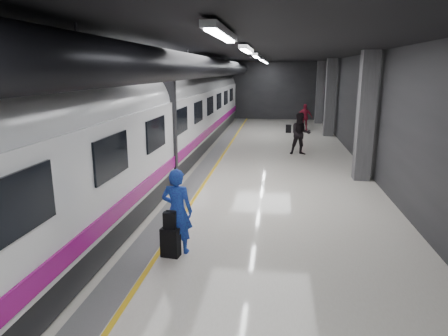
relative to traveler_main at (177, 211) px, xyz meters
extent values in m
plane|color=silver|center=(0.55, 4.67, -0.93)|extent=(40.00, 40.00, 0.00)
cube|color=black|center=(0.55, 4.67, 3.57)|extent=(10.00, 40.00, 0.02)
cube|color=#28282B|center=(0.55, 24.67, 1.32)|extent=(10.00, 0.02, 4.50)
cube|color=#28282B|center=(-4.45, 4.67, 1.32)|extent=(0.02, 40.00, 4.50)
cube|color=#28282B|center=(5.55, 4.67, 1.32)|extent=(0.02, 40.00, 4.50)
cube|color=slate|center=(-0.80, 4.67, -0.92)|extent=(0.65, 39.80, 0.01)
cube|color=yellow|center=(-0.40, 4.67, -0.92)|extent=(0.10, 39.80, 0.01)
cylinder|color=black|center=(-0.75, 4.67, 3.02)|extent=(0.80, 38.00, 0.80)
cube|color=silver|center=(1.15, -1.33, 3.47)|extent=(0.22, 2.60, 0.10)
cube|color=silver|center=(1.15, 3.67, 3.47)|extent=(0.22, 2.60, 0.10)
cube|color=silver|center=(1.15, 8.67, 3.47)|extent=(0.22, 2.60, 0.10)
cube|color=silver|center=(1.15, 13.67, 3.47)|extent=(0.22, 2.60, 0.10)
cube|color=silver|center=(1.15, 18.67, 3.47)|extent=(0.22, 2.60, 0.10)
cube|color=silver|center=(1.15, 22.67, 3.47)|extent=(0.22, 2.60, 0.10)
cube|color=#515154|center=(5.10, 6.67, 1.32)|extent=(0.55, 0.55, 4.50)
cube|color=#515154|center=(5.10, 16.67, 1.32)|extent=(0.55, 0.55, 4.50)
cube|color=#515154|center=(5.10, 22.67, 1.32)|extent=(0.55, 0.55, 4.50)
cube|color=black|center=(-2.70, 4.67, -0.58)|extent=(2.80, 38.00, 0.60)
cube|color=white|center=(-2.70, 4.67, 0.82)|extent=(2.90, 38.00, 2.20)
cylinder|color=white|center=(-2.70, 4.67, 1.77)|extent=(2.80, 38.00, 2.80)
cube|color=#930D74|center=(-1.23, 4.67, 0.02)|extent=(0.04, 38.00, 0.35)
cube|color=black|center=(-2.70, 4.67, 1.07)|extent=(3.05, 0.25, 3.80)
cube|color=black|center=(-1.23, -3.33, 1.22)|extent=(0.05, 1.60, 0.85)
cube|color=black|center=(-1.23, -0.33, 1.22)|extent=(0.05, 1.60, 0.85)
cube|color=black|center=(-1.23, 2.67, 1.22)|extent=(0.05, 1.60, 0.85)
cube|color=black|center=(-1.23, 5.67, 1.22)|extent=(0.05, 1.60, 0.85)
cube|color=black|center=(-1.23, 8.67, 1.22)|extent=(0.05, 1.60, 0.85)
cube|color=black|center=(-1.23, 11.67, 1.22)|extent=(0.05, 1.60, 0.85)
cube|color=black|center=(-1.23, 14.67, 1.22)|extent=(0.05, 1.60, 0.85)
cube|color=black|center=(-1.23, 17.67, 1.22)|extent=(0.05, 1.60, 0.85)
cube|color=black|center=(-1.23, 20.67, 1.22)|extent=(0.05, 1.60, 0.85)
imported|color=blue|center=(0.00, 0.00, 0.00)|extent=(0.72, 0.51, 1.85)
cube|color=black|center=(-0.10, -0.24, -0.61)|extent=(0.42, 0.30, 0.63)
cube|color=black|center=(-0.10, -0.24, -0.12)|extent=(0.27, 0.16, 0.35)
imported|color=black|center=(3.13, 10.79, 0.05)|extent=(1.03, 0.84, 1.95)
imported|color=maroon|center=(3.80, 18.66, -0.07)|extent=(1.02, 0.46, 1.72)
cube|color=black|center=(2.77, 17.52, -0.67)|extent=(0.35, 0.23, 0.50)
camera|label=1|loc=(2.04, -7.80, 2.91)|focal=32.00mm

